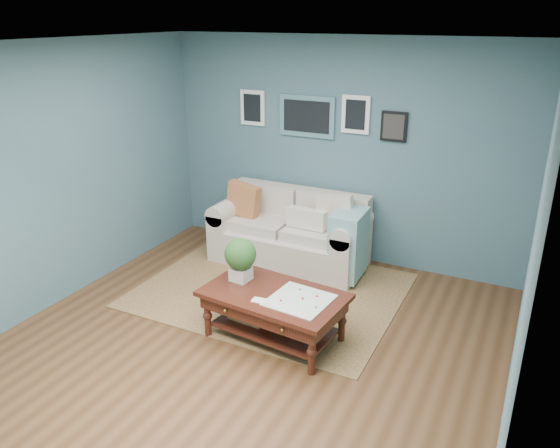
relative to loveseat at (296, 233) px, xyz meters
The scene contains 4 objects.
room_shell 2.22m from the loveseat, 79.91° to the right, with size 5.00×5.02×2.70m.
area_rug 0.89m from the loveseat, 85.66° to the right, with size 2.80×2.24×0.01m, color brown.
loveseat is the anchor object (origin of this frame).
coffee_table 1.69m from the loveseat, 74.20° to the right, with size 1.38×0.89×0.92m.
Camera 1 is at (2.22, -3.62, 2.92)m, focal length 35.00 mm.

